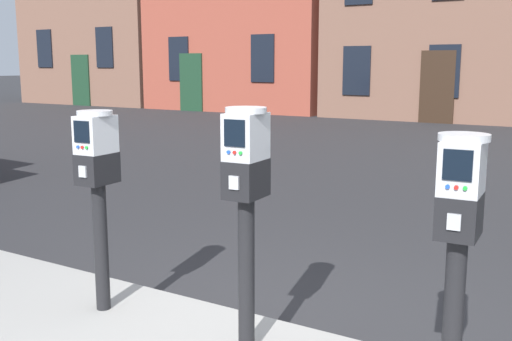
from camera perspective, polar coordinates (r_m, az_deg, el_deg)
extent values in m
cylinder|color=black|center=(3.96, -14.52, -7.06)|extent=(0.09, 0.09, 0.82)
cube|color=black|center=(3.85, -14.86, 0.19)|extent=(0.18, 0.25, 0.19)
cube|color=#A5A8AD|center=(3.76, -16.16, -0.10)|extent=(0.06, 0.02, 0.07)
cube|color=#B7BABF|center=(3.82, -15.00, 3.33)|extent=(0.18, 0.24, 0.23)
cube|color=black|center=(3.73, -16.26, 3.56)|extent=(0.12, 0.01, 0.13)
cylinder|color=blue|center=(3.76, -16.59, 2.16)|extent=(0.02, 0.01, 0.02)
cylinder|color=red|center=(3.74, -16.21, 2.13)|extent=(0.02, 0.01, 0.02)
cylinder|color=green|center=(3.72, -15.82, 2.10)|extent=(0.02, 0.01, 0.02)
cylinder|color=#B7BABF|center=(3.81, -15.09, 5.30)|extent=(0.23, 0.23, 0.03)
cylinder|color=black|center=(3.29, -0.92, -9.92)|extent=(0.09, 0.09, 0.86)
cube|color=black|center=(3.15, -0.95, -0.78)|extent=(0.18, 0.25, 0.20)
cube|color=#A5A8AD|center=(3.04, -2.11, -1.17)|extent=(0.06, 0.02, 0.07)
cube|color=#B7BABF|center=(3.12, -0.96, 3.25)|extent=(0.18, 0.24, 0.24)
cube|color=black|center=(3.01, -2.06, 3.57)|extent=(0.12, 0.01, 0.14)
cylinder|color=blue|center=(3.04, -2.64, 1.76)|extent=(0.02, 0.01, 0.02)
cylinder|color=red|center=(3.02, -2.07, 1.72)|extent=(0.02, 0.01, 0.02)
cylinder|color=green|center=(3.00, -1.49, 1.67)|extent=(0.02, 0.01, 0.02)
cylinder|color=#B7BABF|center=(3.10, -0.97, 5.77)|extent=(0.23, 0.23, 0.03)
cylinder|color=black|center=(2.91, 18.20, -13.73)|extent=(0.09, 0.09, 0.82)
cube|color=black|center=(2.75, 18.77, -4.06)|extent=(0.18, 0.25, 0.19)
cube|color=#A5A8AD|center=(2.63, 18.30, -4.67)|extent=(0.06, 0.02, 0.07)
cube|color=#B7BABF|center=(2.71, 19.02, 0.26)|extent=(0.18, 0.24, 0.23)
cube|color=black|center=(2.59, 18.62, 0.48)|extent=(0.12, 0.01, 0.13)
cylinder|color=blue|center=(2.61, 17.75, -1.47)|extent=(0.02, 0.01, 0.02)
cylinder|color=red|center=(2.60, 18.50, -1.54)|extent=(0.02, 0.01, 0.02)
cylinder|color=green|center=(2.60, 19.26, -1.61)|extent=(0.02, 0.01, 0.02)
cylinder|color=#B7BABF|center=(2.69, 19.18, 3.01)|extent=(0.23, 0.23, 0.03)
cube|color=black|center=(27.91, -19.46, 10.88)|extent=(0.90, 0.06, 1.60)
cube|color=black|center=(25.25, -14.21, 11.29)|extent=(0.90, 0.06, 1.60)
cube|color=#193823|center=(26.30, -16.33, 8.24)|extent=(1.00, 0.07, 2.10)
cube|color=black|center=(22.71, -7.36, 10.49)|extent=(0.90, 0.06, 1.60)
cube|color=black|center=(20.65, 0.62, 10.62)|extent=(0.90, 0.06, 1.60)
cube|color=#193823|center=(22.38, -6.19, 8.33)|extent=(1.00, 0.07, 2.10)
cube|color=black|center=(19.13, 9.54, 9.34)|extent=(0.90, 0.06, 1.51)
cube|color=black|center=(18.29, 17.45, 9.00)|extent=(0.90, 0.06, 1.51)
cube|color=black|center=(18.34, 16.84, 7.60)|extent=(1.00, 0.07, 2.10)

